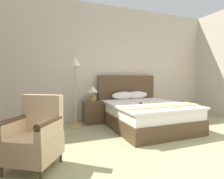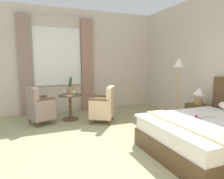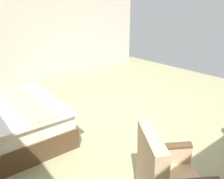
% 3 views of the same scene
% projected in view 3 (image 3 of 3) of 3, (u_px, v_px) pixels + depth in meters
% --- Properties ---
extents(ground_plane, '(8.17, 8.17, 0.00)m').
position_uv_depth(ground_plane, '(121.00, 121.00, 4.02)').
color(ground_plane, '#9A986C').
extents(wall_far_side, '(0.12, 6.49, 3.18)m').
position_uv_depth(wall_far_side, '(41.00, 22.00, 5.96)').
color(wall_far_side, beige).
rests_on(wall_far_side, ground).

